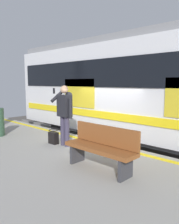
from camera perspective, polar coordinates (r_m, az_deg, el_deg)
name	(u,v)px	position (r m, az deg, el deg)	size (l,w,h in m)	color
ground_plane	(99,168)	(7.34, 2.53, -13.97)	(23.63, 23.63, 0.00)	#4C4742
platform	(25,179)	(5.65, -15.97, -16.10)	(14.57, 5.18, 0.90)	gray
safety_line	(93,142)	(6.85, 0.89, -7.57)	(14.28, 0.16, 0.01)	yellow
track_rail_near	(121,157)	(8.16, 8.08, -11.19)	(18.95, 0.08, 0.16)	slate
track_rail_far	(143,148)	(9.31, 13.38, -8.96)	(18.95, 0.08, 0.16)	slate
train_carriage	(150,86)	(7.99, 15.19, 6.36)	(11.46, 2.94, 4.05)	silver
passenger	(65,111)	(6.30, -6.27, 0.36)	(0.57, 0.55, 1.70)	#383347
handbag	(53,137)	(6.70, -9.13, -6.35)	(0.30, 0.28, 0.41)	black
bench	(101,146)	(4.66, 2.99, -8.60)	(1.64, 0.44, 0.90)	brown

